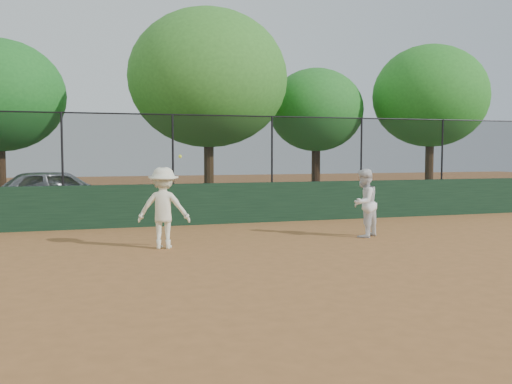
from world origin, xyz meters
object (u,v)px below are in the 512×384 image
object	(u,v)px
player_main	(164,208)
parked_car	(59,192)
tree_4	(431,96)
tree_2	(208,78)
tree_3	(316,110)
player_second	(364,203)

from	to	relation	value
player_main	parked_car	bearing A→B (deg)	108.17
parked_car	tree_4	world-z (taller)	tree_4
parked_car	tree_2	bearing A→B (deg)	-86.61
player_main	tree_4	bearing A→B (deg)	33.72
player_main	tree_3	size ratio (longest dim) A/B	0.37
tree_4	player_main	bearing A→B (deg)	-146.28
parked_car	player_main	xyz separation A→B (m)	(2.38, -7.26, 0.10)
parked_car	tree_3	size ratio (longest dim) A/B	0.83
tree_2	tree_3	world-z (taller)	tree_2
tree_3	tree_4	distance (m)	4.85
tree_3	player_main	bearing A→B (deg)	-129.07
parked_car	player_second	bearing A→B (deg)	-139.68
tree_3	tree_4	size ratio (longest dim) A/B	0.85
parked_car	tree_2	distance (m)	6.65
player_main	tree_3	world-z (taller)	tree_3
tree_2	tree_3	xyz separation A→B (m)	(4.92, 1.47, -0.95)
tree_3	tree_4	world-z (taller)	tree_4
player_second	player_main	size ratio (longest dim) A/B	0.82
player_second	player_main	distance (m)	5.00
player_main	tree_4	size ratio (longest dim) A/B	0.31
tree_3	tree_2	bearing A→B (deg)	-163.39
player_second	tree_3	size ratio (longest dim) A/B	0.30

